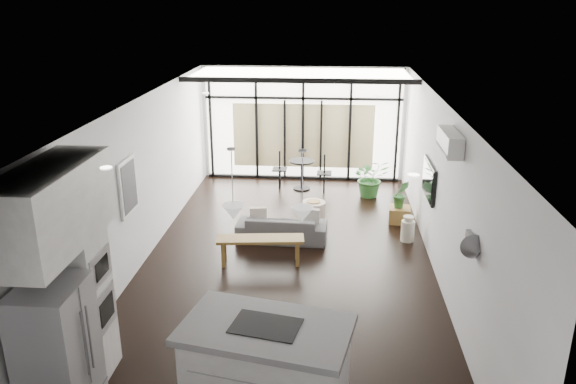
# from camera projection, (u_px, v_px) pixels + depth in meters

# --- Properties ---
(floor) EXTENTS (5.00, 10.00, 0.00)m
(floor) POSITION_uv_depth(u_px,v_px,m) (287.00, 266.00, 9.64)
(floor) COLOR black
(floor) RESTS_ON ground
(ceiling) EXTENTS (5.00, 10.00, 0.00)m
(ceiling) POSITION_uv_depth(u_px,v_px,m) (286.00, 104.00, 8.71)
(ceiling) COLOR white
(ceiling) RESTS_ON ground
(wall_left) EXTENTS (0.02, 10.00, 2.80)m
(wall_left) POSITION_uv_depth(u_px,v_px,m) (138.00, 185.00, 9.37)
(wall_left) COLOR white
(wall_left) RESTS_ON ground
(wall_right) EXTENTS (0.02, 10.00, 2.80)m
(wall_right) POSITION_uv_depth(u_px,v_px,m) (442.00, 193.00, 8.99)
(wall_right) COLOR white
(wall_right) RESTS_ON ground
(wall_back) EXTENTS (5.00, 0.02, 2.80)m
(wall_back) POSITION_uv_depth(u_px,v_px,m) (303.00, 124.00, 13.88)
(wall_back) COLOR white
(wall_back) RESTS_ON ground
(glazing) EXTENTS (5.00, 0.20, 2.80)m
(glazing) POSITION_uv_depth(u_px,v_px,m) (303.00, 125.00, 13.77)
(glazing) COLOR black
(glazing) RESTS_ON ground
(skylight) EXTENTS (4.70, 1.90, 0.06)m
(skylight) POSITION_uv_depth(u_px,v_px,m) (301.00, 73.00, 12.49)
(skylight) COLOR white
(skylight) RESTS_ON ceiling
(neighbour_building) EXTENTS (3.50, 0.02, 1.60)m
(neighbour_building) POSITION_uv_depth(u_px,v_px,m) (303.00, 136.00, 13.93)
(neighbour_building) COLOR beige
(neighbour_building) RESTS_ON ground
(island) EXTENTS (2.02, 1.44, 1.01)m
(island) POSITION_uv_depth(u_px,v_px,m) (266.00, 365.00, 6.26)
(island) COLOR white
(island) RESTS_ON floor
(cooktop) EXTENTS (0.82, 0.63, 0.01)m
(cooktop) POSITION_uv_depth(u_px,v_px,m) (266.00, 326.00, 6.09)
(cooktop) COLOR black
(cooktop) RESTS_ON island
(fridge) EXTENTS (0.63, 0.79, 1.64)m
(fridge) POSITION_uv_depth(u_px,v_px,m) (58.00, 355.00, 5.91)
(fridge) COLOR #9C9BA0
(fridge) RESTS_ON floor
(appliance_column) EXTENTS (0.61, 0.64, 2.37)m
(appliance_column) POSITION_uv_depth(u_px,v_px,m) (77.00, 287.00, 6.55)
(appliance_column) COLOR white
(appliance_column) RESTS_ON floor
(upper_cabinets) EXTENTS (0.62, 1.75, 0.86)m
(upper_cabinets) POSITION_uv_depth(u_px,v_px,m) (52.00, 208.00, 5.73)
(upper_cabinets) COLOR white
(upper_cabinets) RESTS_ON wall_left
(pendant_left) EXTENTS (0.26, 0.26, 0.18)m
(pendant_left) POSITION_uv_depth(u_px,v_px,m) (233.00, 212.00, 6.51)
(pendant_left) COLOR white
(pendant_left) RESTS_ON ceiling
(pendant_right) EXTENTS (0.26, 0.26, 0.18)m
(pendant_right) POSITION_uv_depth(u_px,v_px,m) (302.00, 214.00, 6.45)
(pendant_right) COLOR white
(pendant_right) RESTS_ON ceiling
(sofa) EXTENTS (1.71, 0.56, 0.66)m
(sofa) POSITION_uv_depth(u_px,v_px,m) (282.00, 223.00, 10.59)
(sofa) COLOR #4E4E51
(sofa) RESTS_ON floor
(console_bench) EXTENTS (1.52, 0.52, 0.48)m
(console_bench) POSITION_uv_depth(u_px,v_px,m) (261.00, 250.00, 9.68)
(console_bench) COLOR brown
(console_bench) RESTS_ON floor
(pouf) EXTENTS (0.52, 0.52, 0.40)m
(pouf) POSITION_uv_depth(u_px,v_px,m) (313.00, 211.00, 11.57)
(pouf) COLOR beige
(pouf) RESTS_ON floor
(crate) EXTENTS (0.47, 0.47, 0.32)m
(crate) POSITION_uv_depth(u_px,v_px,m) (400.00, 215.00, 11.48)
(crate) COLOR brown
(crate) RESTS_ON floor
(plant_tall) EXTENTS (1.01, 1.08, 0.70)m
(plant_tall) POSITION_uv_depth(u_px,v_px,m) (371.00, 182.00, 12.89)
(plant_tall) COLOR #2D662C
(plant_tall) RESTS_ON floor
(plant_crate) EXTENTS (0.40, 0.62, 0.26)m
(plant_crate) POSITION_uv_depth(u_px,v_px,m) (400.00, 201.00, 11.38)
(plant_crate) COLOR #2D662C
(plant_crate) RESTS_ON crate
(milk_can) EXTENTS (0.26, 0.26, 0.50)m
(milk_can) POSITION_uv_depth(u_px,v_px,m) (408.00, 228.00, 10.57)
(milk_can) COLOR beige
(milk_can) RESTS_ON floor
(bistro_set) EXTENTS (1.62, 0.91, 0.73)m
(bistro_set) POSITION_uv_depth(u_px,v_px,m) (302.00, 175.00, 13.37)
(bistro_set) COLOR black
(bistro_set) RESTS_ON floor
(tv) EXTENTS (0.05, 1.10, 0.65)m
(tv) POSITION_uv_depth(u_px,v_px,m) (429.00, 180.00, 9.96)
(tv) COLOR black
(tv) RESTS_ON wall_right
(ac_unit) EXTENTS (0.22, 0.90, 0.30)m
(ac_unit) POSITION_uv_depth(u_px,v_px,m) (450.00, 142.00, 7.90)
(ac_unit) COLOR silver
(ac_unit) RESTS_ON wall_right
(framed_art) EXTENTS (0.04, 0.70, 0.90)m
(framed_art) POSITION_uv_depth(u_px,v_px,m) (128.00, 187.00, 8.84)
(framed_art) COLOR black
(framed_art) RESTS_ON wall_left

